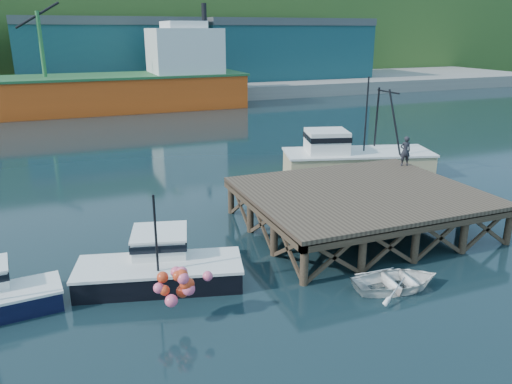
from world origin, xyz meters
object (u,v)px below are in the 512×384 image
boat_black (160,265)px  dockworker (405,151)px  trawler (355,156)px  dinghy (397,281)px

boat_black → dockworker: 17.72m
dockworker → trawler: bearing=-73.9°
dinghy → dockworker: dockworker is taller
dinghy → dockworker: size_ratio=1.99×
trawler → dockworker: bearing=-73.2°
boat_black → trawler: size_ratio=0.64×
boat_black → dinghy: 9.94m
dinghy → dockworker: bearing=-30.9°
boat_black → trawler: bearing=47.7°
dinghy → trawler: bearing=-19.3°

